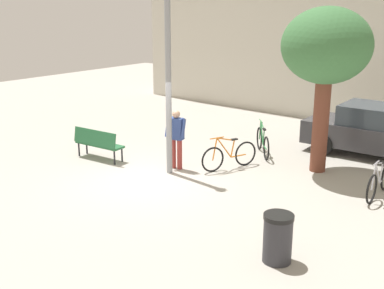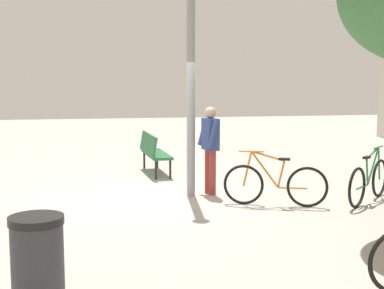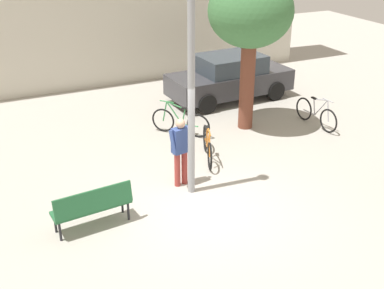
{
  "view_description": "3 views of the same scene",
  "coord_description": "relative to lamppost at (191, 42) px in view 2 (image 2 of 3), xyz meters",
  "views": [
    {
      "loc": [
        8.55,
        -8.7,
        4.53
      ],
      "look_at": [
        0.6,
        0.96,
        0.87
      ],
      "focal_mm": 46.18,
      "sensor_mm": 36.0,
      "label": 1
    },
    {
      "loc": [
        10.19,
        -0.95,
        2.32
      ],
      "look_at": [
        0.62,
        0.66,
        1.06
      ],
      "focal_mm": 52.24,
      "sensor_mm": 36.0,
      "label": 2
    },
    {
      "loc": [
        -4.15,
        -8.1,
        5.8
      ],
      "look_at": [
        0.06,
        0.89,
        1.11
      ],
      "focal_mm": 45.85,
      "sensor_mm": 36.0,
      "label": 3
    }
  ],
  "objects": [
    {
      "name": "lamppost",
      "position": [
        0.0,
        0.0,
        0.0
      ],
      "size": [
        0.28,
        0.28,
        5.21
      ],
      "color": "gray",
      "rests_on": "ground_plane"
    },
    {
      "name": "trash_bin",
      "position": [
        4.69,
        -2.33,
        -2.41
      ],
      "size": [
        0.55,
        0.55,
        0.91
      ],
      "color": "#2D2D33",
      "rests_on": "ground_plane"
    },
    {
      "name": "ground_plane",
      "position": [
        0.02,
        -0.75,
        -2.87
      ],
      "size": [
        36.0,
        36.0,
        0.0
      ],
      "primitive_type": "plane",
      "color": "#A8A399"
    },
    {
      "name": "bicycle_green",
      "position": [
        1.07,
        3.06,
        -2.49
      ],
      "size": [
        1.26,
        1.37,
        0.97
      ],
      "color": "black",
      "rests_on": "ground_plane"
    },
    {
      "name": "park_bench",
      "position": [
        -2.4,
        -0.48,
        -2.32
      ],
      "size": [
        1.64,
        0.62,
        0.92
      ],
      "color": "#236038",
      "rests_on": "ground_plane"
    },
    {
      "name": "person_by_lamppost",
      "position": [
        -0.08,
        0.39,
        -1.9
      ],
      "size": [
        0.62,
        0.36,
        1.67
      ],
      "color": "#9E3833",
      "rests_on": "ground_plane"
    },
    {
      "name": "bicycle_orange",
      "position": [
        1.07,
        1.3,
        -2.49
      ],
      "size": [
        0.68,
        1.71,
        0.97
      ],
      "color": "black",
      "rests_on": "ground_plane"
    }
  ]
}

